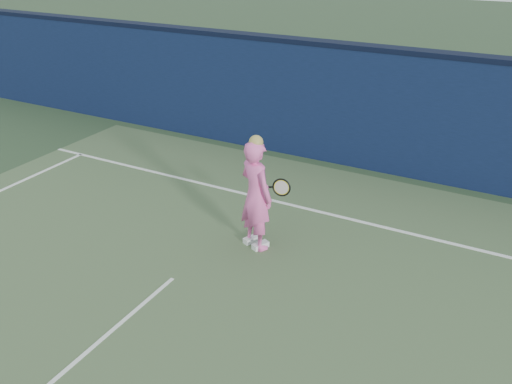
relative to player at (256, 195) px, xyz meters
The scene contains 6 objects.
ground 2.68m from the player, 104.66° to the right, with size 80.00×80.00×0.00m, color #2D3E26.
backstop_wall 4.13m from the player, 98.90° to the left, with size 24.00×0.40×2.50m, color #0B1633.
wall_cap 4.42m from the player, 98.90° to the left, with size 24.00×0.42×0.10m, color black.
player is the anchor object (origin of this frame).
racket 0.49m from the player, 65.84° to the left, with size 0.58×0.13×0.31m.
court_lines 2.98m from the player, 102.98° to the right, with size 11.00×12.04×0.01m.
Camera 1 is at (4.26, -4.28, 4.69)m, focal length 38.00 mm.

